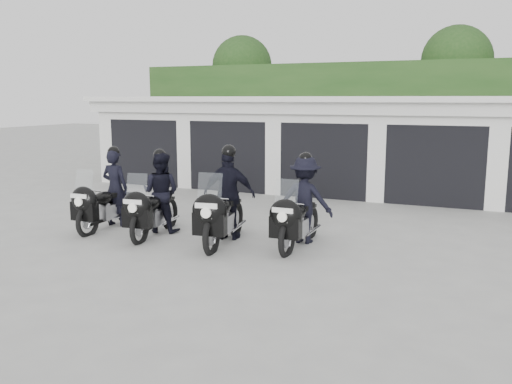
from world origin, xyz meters
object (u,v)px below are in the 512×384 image
at_px(police_bike_a, 107,195).
at_px(police_bike_b, 157,198).
at_px(police_bike_d, 302,205).
at_px(police_bike_c, 226,200).

bearing_deg(police_bike_a, police_bike_b, -1.32).
xyz_separation_m(police_bike_a, police_bike_d, (4.47, 0.42, 0.06)).
bearing_deg(police_bike_b, police_bike_c, -7.06).
distance_m(police_bike_b, police_bike_d, 3.18).
bearing_deg(police_bike_d, police_bike_c, -164.95).
bearing_deg(police_bike_b, police_bike_a, 173.37).
bearing_deg(police_bike_c, police_bike_d, 6.58).
bearing_deg(police_bike_d, police_bike_a, -174.23).
height_order(police_bike_a, police_bike_b, police_bike_a).
height_order(police_bike_b, police_bike_d, police_bike_d).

